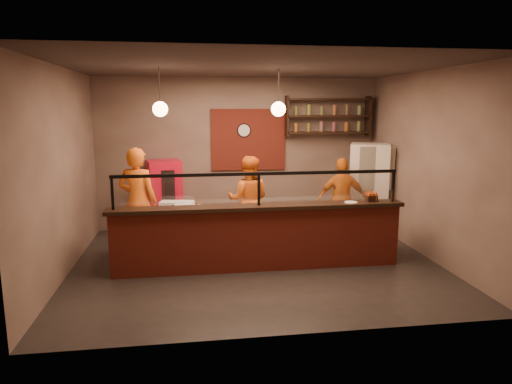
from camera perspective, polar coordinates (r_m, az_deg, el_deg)
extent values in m
plane|color=black|center=(7.76, 0.00, -8.87)|extent=(6.00, 6.00, 0.00)
plane|color=#3A302C|center=(7.35, 0.00, 15.40)|extent=(6.00, 6.00, 0.00)
plane|color=#7D695C|center=(9.85, -2.11, 4.81)|extent=(6.00, 0.00, 6.00)
plane|color=#7D695C|center=(7.56, -23.13, 2.26)|extent=(0.00, 5.00, 5.00)
plane|color=#7D695C|center=(8.36, 20.83, 3.13)|extent=(0.00, 5.00, 5.00)
plane|color=#7D695C|center=(4.96, 4.20, -0.82)|extent=(6.00, 0.00, 6.00)
cube|color=maroon|center=(9.82, -0.94, 6.56)|extent=(1.60, 0.04, 1.30)
cube|color=maroon|center=(7.32, 0.35, -5.94)|extent=(4.60, 0.25, 1.00)
cube|color=black|center=(7.19, 0.35, -1.89)|extent=(4.70, 0.37, 0.06)
cube|color=gray|center=(7.82, -0.21, -5.45)|extent=(4.60, 0.75, 0.85)
cube|color=silver|center=(7.71, -0.21, -2.23)|extent=(4.60, 0.75, 0.05)
cube|color=white|center=(7.14, 0.35, 0.31)|extent=(4.40, 0.02, 0.50)
cube|color=black|center=(7.10, 0.36, 2.30)|extent=(4.50, 0.05, 0.05)
cube|color=black|center=(7.15, -17.52, -0.16)|extent=(0.04, 0.04, 0.50)
cube|color=black|center=(7.14, 0.35, 0.31)|extent=(0.04, 0.04, 0.50)
cube|color=black|center=(7.78, 16.73, 0.71)|extent=(0.04, 0.04, 0.50)
cube|color=black|center=(10.03, 8.93, 7.37)|extent=(1.80, 0.28, 0.04)
cube|color=black|center=(10.01, 8.99, 9.37)|extent=(1.80, 0.28, 0.04)
cube|color=black|center=(10.01, 9.05, 11.37)|extent=(1.80, 0.28, 0.04)
cube|color=black|center=(9.79, 3.88, 9.45)|extent=(0.04, 0.28, 0.85)
cube|color=black|center=(10.32, 13.83, 9.23)|extent=(0.04, 0.28, 0.85)
cylinder|color=black|center=(9.78, -1.52, 7.71)|extent=(0.30, 0.04, 0.30)
cylinder|color=black|center=(7.46, -11.99, 12.79)|extent=(0.01, 0.01, 0.60)
sphere|color=#FCBE8A|center=(7.46, -11.89, 10.10)|extent=(0.24, 0.24, 0.24)
cylinder|color=black|center=(7.59, 2.84, 12.95)|extent=(0.01, 0.01, 0.60)
sphere|color=#FCBE8A|center=(7.59, 2.82, 10.31)|extent=(0.24, 0.24, 0.24)
imported|color=orange|center=(8.30, -14.55, -1.11)|extent=(0.80, 0.64, 1.90)
imported|color=#D55D14|center=(8.69, -0.96, -1.00)|extent=(0.93, 0.79, 1.68)
imported|color=orange|center=(9.09, 10.69, -0.88)|extent=(0.98, 0.48, 1.62)
cube|color=silver|center=(9.73, 13.92, 0.43)|extent=(0.99, 0.96, 1.85)
cube|color=#B60C25|center=(9.58, -11.36, -0.62)|extent=(0.77, 0.73, 1.52)
cylinder|color=silver|center=(7.67, 2.85, -2.05)|extent=(0.72, 0.72, 0.01)
cube|color=silver|center=(7.67, -10.73, -1.71)|extent=(0.35, 0.30, 0.15)
cube|color=silver|center=(7.73, -8.85, -1.62)|extent=(0.32, 0.28, 0.13)
cube|color=silver|center=(7.48, -9.12, -2.04)|extent=(0.31, 0.27, 0.13)
cylinder|color=yellow|center=(7.72, -8.03, -1.90)|extent=(0.32, 0.25, 0.06)
cube|color=black|center=(7.72, 14.23, -0.77)|extent=(0.18, 0.14, 0.10)
cylinder|color=black|center=(7.77, 16.66, -0.50)|extent=(0.05, 0.05, 0.18)
cylinder|color=silver|center=(7.52, 11.78, -1.28)|extent=(0.27, 0.27, 0.01)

